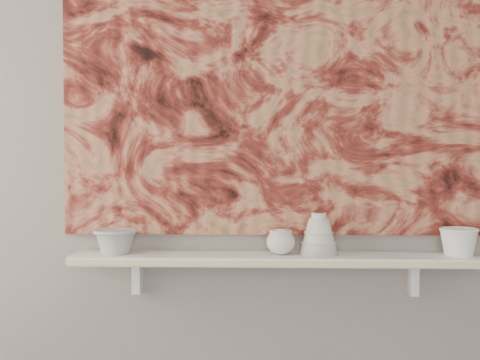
{
  "coord_description": "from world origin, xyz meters",
  "views": [
    {
      "loc": [
        -0.04,
        -0.79,
        1.28
      ],
      "look_at": [
        -0.12,
        1.49,
        1.19
      ],
      "focal_mm": 50.0,
      "sensor_mm": 36.0,
      "label": 1
    }
  ],
  "objects_px": {
    "painting": "(275,80)",
    "bell_vessel": "(319,234)",
    "shelf": "(274,259)",
    "cup_cream": "(281,242)",
    "bowl_white": "(459,242)",
    "bowl_grey": "(115,241)"
  },
  "relations": [
    {
      "from": "bowl_grey",
      "to": "bell_vessel",
      "type": "xyz_separation_m",
      "value": [
        0.7,
        0.0,
        0.03
      ]
    },
    {
      "from": "bowl_grey",
      "to": "cup_cream",
      "type": "relative_size",
      "value": 1.55
    },
    {
      "from": "cup_cream",
      "to": "bell_vessel",
      "type": "distance_m",
      "value": 0.13
    },
    {
      "from": "bell_vessel",
      "to": "bowl_grey",
      "type": "bearing_deg",
      "value": 180.0
    },
    {
      "from": "bowl_white",
      "to": "painting",
      "type": "bearing_deg",
      "value": 172.7
    },
    {
      "from": "shelf",
      "to": "bell_vessel",
      "type": "height_order",
      "value": "bell_vessel"
    },
    {
      "from": "bowl_white",
      "to": "cup_cream",
      "type": "bearing_deg",
      "value": 180.0
    },
    {
      "from": "painting",
      "to": "cup_cream",
      "type": "distance_m",
      "value": 0.57
    },
    {
      "from": "bowl_grey",
      "to": "bell_vessel",
      "type": "bearing_deg",
      "value": 0.0
    },
    {
      "from": "cup_cream",
      "to": "bell_vessel",
      "type": "bearing_deg",
      "value": 0.0
    },
    {
      "from": "cup_cream",
      "to": "bowl_grey",
      "type": "bearing_deg",
      "value": 180.0
    },
    {
      "from": "shelf",
      "to": "bell_vessel",
      "type": "distance_m",
      "value": 0.18
    },
    {
      "from": "painting",
      "to": "bell_vessel",
      "type": "height_order",
      "value": "painting"
    },
    {
      "from": "shelf",
      "to": "bowl_grey",
      "type": "height_order",
      "value": "bowl_grey"
    },
    {
      "from": "bowl_grey",
      "to": "shelf",
      "type": "bearing_deg",
      "value": 0.0
    },
    {
      "from": "bowl_white",
      "to": "bowl_grey",
      "type": "bearing_deg",
      "value": 180.0
    },
    {
      "from": "shelf",
      "to": "cup_cream",
      "type": "height_order",
      "value": "cup_cream"
    },
    {
      "from": "painting",
      "to": "bell_vessel",
      "type": "xyz_separation_m",
      "value": [
        0.15,
        -0.08,
        -0.54
      ]
    },
    {
      "from": "shelf",
      "to": "painting",
      "type": "height_order",
      "value": "painting"
    },
    {
      "from": "painting",
      "to": "bell_vessel",
      "type": "distance_m",
      "value": 0.56
    },
    {
      "from": "painting",
      "to": "bowl_grey",
      "type": "height_order",
      "value": "painting"
    },
    {
      "from": "painting",
      "to": "bowl_white",
      "type": "relative_size",
      "value": 11.34
    }
  ]
}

